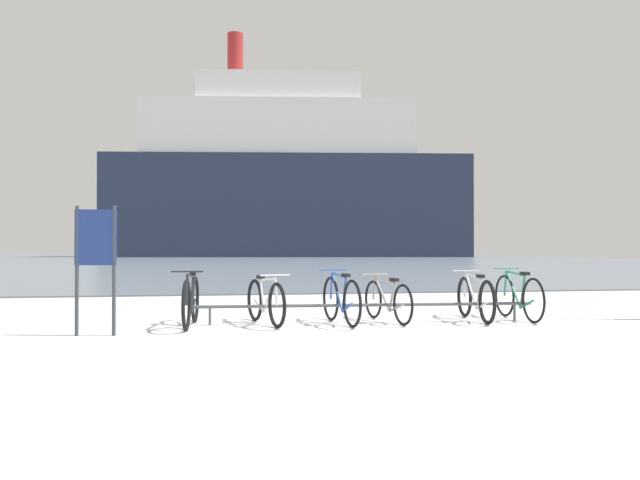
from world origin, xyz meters
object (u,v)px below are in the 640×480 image
at_px(bicycle_3, 387,300).
at_px(info_sign, 96,249).
at_px(bicycle_2, 341,300).
at_px(bicycle_5, 518,296).
at_px(bicycle_0, 191,301).
at_px(ferry_ship, 285,182).
at_px(bicycle_1, 265,301).
at_px(bicycle_4, 475,298).

relative_size(bicycle_3, info_sign, 0.97).
xyz_separation_m(bicycle_2, bicycle_5, (2.98, 0.10, 0.00)).
distance_m(bicycle_5, info_sign, 6.59).
xyz_separation_m(bicycle_0, bicycle_2, (2.28, -0.05, -0.01)).
bearing_deg(ferry_ship, bicycle_0, -97.39).
bearing_deg(info_sign, bicycle_1, 20.45).
distance_m(bicycle_0, bicycle_4, 4.51).
distance_m(bicycle_2, bicycle_3, 0.82).
bearing_deg(bicycle_2, bicycle_0, 178.86).
distance_m(bicycle_1, bicycle_2, 1.16).
height_order(bicycle_0, ferry_ship, ferry_ship).
bearing_deg(bicycle_0, ferry_ship, 82.61).
bearing_deg(ferry_ship, bicycle_2, -95.55).
relative_size(bicycle_0, ferry_ship, 0.04).
bearing_deg(bicycle_1, info_sign, -159.55).
bearing_deg(bicycle_4, ferry_ship, 86.26).
bearing_deg(bicycle_4, bicycle_3, 176.61).
bearing_deg(bicycle_0, bicycle_2, -1.14).
xyz_separation_m(bicycle_3, info_sign, (-4.30, -0.92, 0.82)).
bearing_deg(bicycle_5, ferry_ship, 86.87).
distance_m(info_sign, ferry_ship, 72.17).
height_order(info_sign, ferry_ship, ferry_ship).
height_order(bicycle_1, bicycle_2, bicycle_2).
xyz_separation_m(bicycle_1, ferry_ship, (7.98, 70.07, 9.09)).
bearing_deg(bicycle_2, bicycle_3, 13.34).
height_order(bicycle_2, bicycle_3, bicycle_2).
relative_size(bicycle_0, info_sign, 1.02).
relative_size(bicycle_1, bicycle_2, 1.00).
xyz_separation_m(bicycle_5, info_sign, (-6.49, -0.84, 0.78)).
bearing_deg(bicycle_5, bicycle_1, 179.44).
bearing_deg(ferry_ship, bicycle_1, -96.49).
bearing_deg(bicycle_3, ferry_ship, 85.08).
bearing_deg(bicycle_2, ferry_ship, 84.45).
bearing_deg(bicycle_5, info_sign, -172.65).
bearing_deg(bicycle_1, bicycle_5, -0.56).
xyz_separation_m(bicycle_4, ferry_ship, (4.58, 70.10, 9.09)).
xyz_separation_m(bicycle_2, bicycle_4, (2.24, 0.10, -0.02)).
height_order(bicycle_2, info_sign, info_sign).
bearing_deg(bicycle_1, bicycle_0, -175.14).
bearing_deg(ferry_ship, bicycle_3, -94.92).
xyz_separation_m(bicycle_4, info_sign, (-5.75, -0.84, 0.80)).
distance_m(bicycle_2, info_sign, 3.67).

